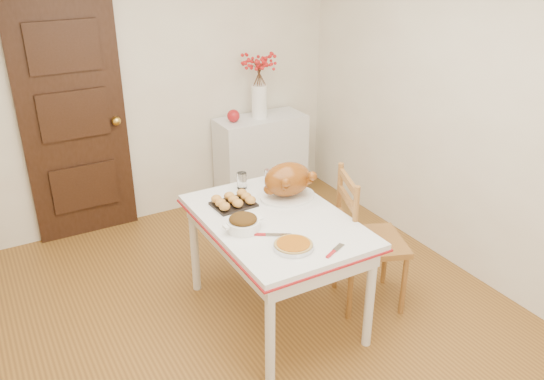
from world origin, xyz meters
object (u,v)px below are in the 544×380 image
kitchen_table (276,268)px  pumpkin_pie (293,245)px  sideboard (261,159)px  chair_oak (371,239)px  turkey_platter (288,181)px

kitchen_table → pumpkin_pie: pumpkin_pie is taller
sideboard → kitchen_table: 1.88m
sideboard → pumpkin_pie: 2.30m
sideboard → pumpkin_pie: size_ratio=3.64×
chair_oak → pumpkin_pie: 0.85m
kitchen_table → turkey_platter: size_ratio=3.23×
pumpkin_pie → turkey_platter: bearing=61.9°
chair_oak → pumpkin_pie: size_ratio=4.31×
turkey_platter → pumpkin_pie: (-0.32, -0.61, -0.10)m
chair_oak → turkey_platter: (-0.45, 0.40, 0.39)m
kitchen_table → chair_oak: chair_oak is taller
pumpkin_pie → sideboard: bearing=66.3°
chair_oak → pumpkin_pie: chair_oak is taller
sideboard → pumpkin_pie: sideboard is taller
sideboard → kitchen_table: bearing=-115.5°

